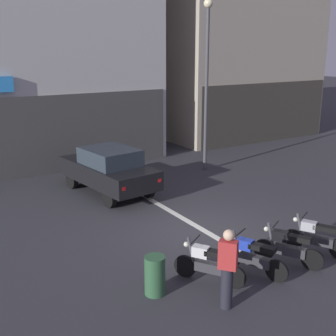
# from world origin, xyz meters

# --- Properties ---
(ground_plane) EXTENTS (120.00, 120.00, 0.00)m
(ground_plane) POSITION_xyz_m (0.00, 0.00, 0.00)
(ground_plane) COLOR #333338
(lane_centre_line) EXTENTS (0.20, 18.00, 0.01)m
(lane_centre_line) POSITION_xyz_m (0.00, 6.00, 0.00)
(lane_centre_line) COLOR silver
(lane_centre_line) RESTS_ON ground
(car_black_crossing_near) EXTENTS (2.28, 4.29, 1.64)m
(car_black_crossing_near) POSITION_xyz_m (-0.88, 4.59, 0.89)
(car_black_crossing_near) COLOR black
(car_black_crossing_near) RESTS_ON ground
(street_lamp) EXTENTS (0.36, 0.36, 6.84)m
(street_lamp) POSITION_xyz_m (3.82, 5.28, 4.16)
(street_lamp) COLOR #47474C
(street_lamp) RESTS_ON ground
(motorcycle_white_row_leftmost) EXTENTS (0.98, 1.43, 0.98)m
(motorcycle_white_row_leftmost) POSITION_xyz_m (-1.60, -2.26, 0.46)
(motorcycle_white_row_leftmost) COLOR black
(motorcycle_white_row_leftmost) RESTS_ON ground
(motorcycle_blue_row_left_mid) EXTENTS (0.78, 1.55, 0.98)m
(motorcycle_blue_row_left_mid) POSITION_xyz_m (-0.55, -2.51, 0.46)
(motorcycle_blue_row_left_mid) COLOR black
(motorcycle_blue_row_left_mid) RESTS_ON ground
(motorcycle_black_row_centre) EXTENTS (0.88, 1.49, 0.98)m
(motorcycle_black_row_centre) POSITION_xyz_m (0.49, -2.58, 0.46)
(motorcycle_black_row_centre) COLOR black
(motorcycle_black_row_centre) RESTS_ON ground
(motorcycle_silver_row_right_mid) EXTENTS (0.84, 1.51, 0.98)m
(motorcycle_silver_row_right_mid) POSITION_xyz_m (1.54, -2.53, 0.46)
(motorcycle_silver_row_right_mid) COLOR black
(motorcycle_silver_row_right_mid) RESTS_ON ground
(person_by_motorcycles) EXTENTS (0.40, 0.42, 1.67)m
(person_by_motorcycles) POSITION_xyz_m (-1.88, -3.24, 0.86)
(person_by_motorcycles) COLOR #23232D
(person_by_motorcycles) RESTS_ON ground
(trash_bin) EXTENTS (0.44, 0.44, 0.85)m
(trash_bin) POSITION_xyz_m (-2.84, -2.05, 0.42)
(trash_bin) COLOR #2D5938
(trash_bin) RESTS_ON ground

